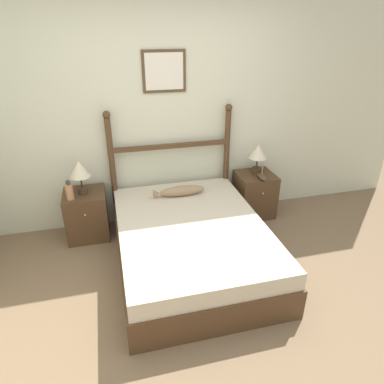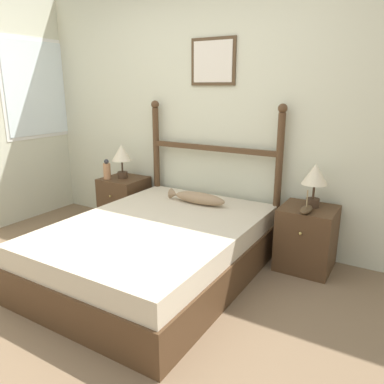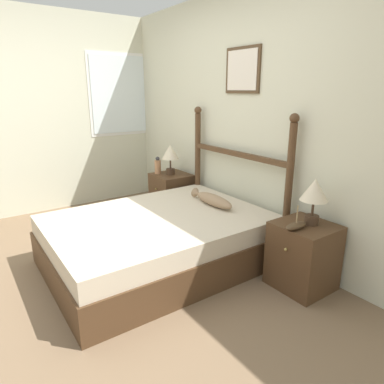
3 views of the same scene
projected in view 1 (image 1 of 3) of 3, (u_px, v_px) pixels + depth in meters
name	position (u px, v px, depth m)	size (l,w,h in m)	color
ground_plane	(203.00, 310.00, 2.96)	(16.00, 16.00, 0.00)	#7A6047
wall_back	(163.00, 116.00, 3.89)	(6.40, 0.08, 2.55)	beige
bed	(191.00, 243.00, 3.46)	(1.44, 1.95, 0.47)	#4C331E
headboard	(171.00, 161.00, 4.03)	(1.46, 0.08, 1.40)	#4C331E
nightstand_left	(87.00, 214.00, 3.88)	(0.45, 0.46, 0.55)	#4C331E
nightstand_right	(254.00, 194.00, 4.33)	(0.45, 0.46, 0.55)	#4C331E
table_lamp_left	(80.00, 171.00, 3.64)	(0.22, 0.22, 0.37)	#422D1E
table_lamp_right	(258.00, 153.00, 4.13)	(0.22, 0.22, 0.37)	#422D1E
bottle	(69.00, 191.00, 3.58)	(0.08, 0.08, 0.22)	tan
model_boat	(262.00, 177.00, 4.08)	(0.08, 0.22, 0.19)	#4C3823
fish_pillow	(180.00, 191.00, 3.86)	(0.59, 0.14, 0.11)	#997A5B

